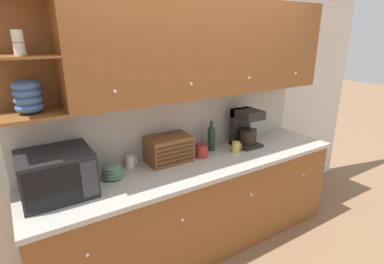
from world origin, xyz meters
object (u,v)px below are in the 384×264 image
Objects in this scene: bowl_stack_on_counter at (112,172)px; wine_bottle at (211,137)px; coffee_maker at (245,127)px; mug_blue_second at (131,161)px; mug at (236,147)px; bread_box at (169,149)px; storage_canister at (202,150)px; microwave at (57,174)px.

bowl_stack_on_counter is 1.05m from wine_bottle.
mug_blue_second is at bearing 174.50° from coffee_maker.
mug is at bearing -12.58° from mug_blue_second.
bread_box is (0.35, -0.07, 0.07)m from mug_blue_second.
bread_box reaches higher than storage_canister.
mug_blue_second reaches higher than mug.
bowl_stack_on_counter is 1.44m from coffee_maker.
microwave reaches higher than mug.
bowl_stack_on_counter is at bearing 178.36° from storage_canister.
mug is (0.67, -0.16, -0.07)m from bread_box.
storage_canister is (0.66, -0.14, 0.01)m from mug_blue_second.
wine_bottle reaches higher than mug_blue_second.
mug is at bearing -5.08° from bowl_stack_on_counter.
storage_canister is at bearing -12.95° from bread_box.
mug_blue_second is (0.20, 0.12, -0.00)m from bowl_stack_on_counter.
storage_canister is at bearing 0.93° from microwave.
bowl_stack_on_counter is at bearing -179.98° from coffee_maker.
mug_blue_second is 1.24m from coffee_maker.
coffee_maker reaches higher than mug_blue_second.
coffee_maker is at bearing -5.50° from mug_blue_second.
mug is 0.27m from coffee_maker.
bread_box is at bearing 166.93° from mug.
microwave is 0.65m from mug_blue_second.
storage_canister is at bearing -177.44° from coffee_maker.
coffee_maker reaches higher than microwave.
mug is (0.36, -0.08, -0.01)m from storage_canister.
storage_canister is (1.27, 0.02, -0.10)m from microwave.
mug_blue_second is at bearing 14.87° from microwave.
mug_blue_second is 1.02× the size of mug.
microwave is 2.74× the size of bowl_stack_on_counter.
microwave is 1.84m from coffee_maker.
coffee_maker reaches higher than mug.
microwave reaches higher than bowl_stack_on_counter.
microwave is at bearing -174.50° from bread_box.
coffee_maker is at bearing 0.02° from bowl_stack_on_counter.
mug is at bearing -152.31° from coffee_maker.
bread_box is 3.12× the size of storage_canister.
storage_canister reaches higher than mug_blue_second.
wine_bottle is at bearing 27.63° from storage_canister.
wine_bottle is 0.80× the size of coffee_maker.
bread_box is (0.55, 0.05, 0.07)m from bowl_stack_on_counter.
bowl_stack_on_counter is at bearing -176.19° from wine_bottle.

